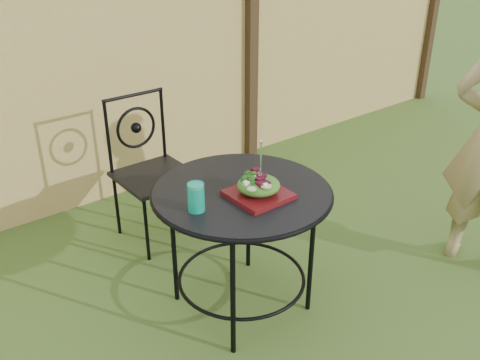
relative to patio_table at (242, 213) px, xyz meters
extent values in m
plane|color=#254717|center=(0.08, -0.55, -0.59)|extent=(60.00, 60.00, 0.00)
cube|color=#EED176|center=(0.08, 1.65, 0.31)|extent=(8.00, 0.05, 1.80)
cube|color=black|center=(1.38, 1.60, 0.36)|extent=(0.09, 0.09, 1.90)
cube|color=black|center=(3.98, 1.60, 0.36)|extent=(0.09, 0.09, 1.90)
cylinder|color=black|center=(0.00, 0.00, 0.13)|extent=(0.90, 0.90, 0.02)
torus|color=black|center=(0.00, 0.00, 0.12)|extent=(0.92, 0.92, 0.02)
torus|color=black|center=(0.00, 0.00, -0.41)|extent=(0.70, 0.70, 0.02)
cylinder|color=black|center=(0.26, 0.26, -0.23)|extent=(0.03, 0.03, 0.71)
cylinder|color=black|center=(-0.26, 0.26, -0.23)|extent=(0.03, 0.03, 0.71)
cylinder|color=black|center=(-0.26, -0.26, -0.23)|extent=(0.03, 0.03, 0.71)
cylinder|color=black|center=(0.26, -0.26, -0.23)|extent=(0.03, 0.03, 0.71)
cube|color=black|center=(0.01, 0.90, -0.14)|extent=(0.46, 0.46, 0.03)
cylinder|color=black|center=(0.01, 1.11, 0.35)|extent=(0.42, 0.02, 0.02)
torus|color=black|center=(0.01, 1.11, 0.13)|extent=(0.28, 0.02, 0.28)
cylinder|color=black|center=(-0.19, 0.70, -0.37)|extent=(0.02, 0.02, 0.44)
cylinder|color=black|center=(0.21, 0.70, -0.37)|extent=(0.02, 0.02, 0.44)
cylinder|color=black|center=(-0.19, 1.10, -0.37)|extent=(0.02, 0.02, 0.44)
cylinder|color=black|center=(0.21, 1.10, -0.37)|extent=(0.02, 0.02, 0.44)
cylinder|color=black|center=(-0.19, 1.11, 0.11)|extent=(0.02, 0.02, 0.50)
cylinder|color=black|center=(0.21, 1.11, 0.11)|extent=(0.02, 0.02, 0.50)
cube|color=#420A09|center=(0.02, -0.11, 0.15)|extent=(0.27, 0.27, 0.02)
ellipsoid|color=#235614|center=(0.02, -0.11, 0.20)|extent=(0.21, 0.21, 0.08)
cylinder|color=silver|center=(0.03, -0.11, 0.33)|extent=(0.01, 0.01, 0.18)
cylinder|color=#0EA682|center=(-0.30, -0.03, 0.21)|extent=(0.08, 0.08, 0.14)
camera|label=1|loc=(-1.49, -1.86, 1.39)|focal=40.00mm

